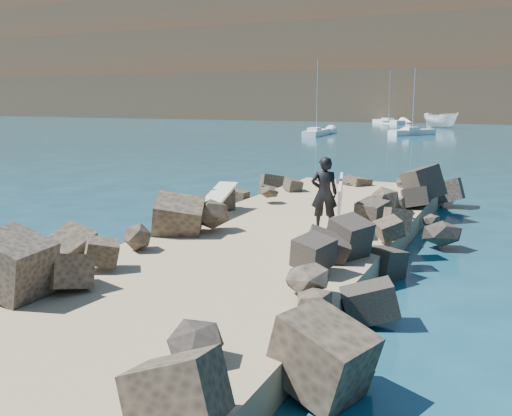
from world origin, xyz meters
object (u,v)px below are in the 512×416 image
Objects in this scene: surfboard_resting at (216,201)px; surfer_with_board at (327,193)px; sailboat_b at (412,132)px; boat_imported at (441,120)px.

surfer_with_board is (3.63, -0.43, 0.55)m from surfboard_resting.
surfboard_resting is at bearing -86.48° from sailboat_b.
boat_imported is at bearing 94.85° from surfer_with_board.
surfer_with_board is 53.99m from sailboat_b.
surfer_with_board is (6.22, -73.25, 0.45)m from boat_imported.
boat_imported is at bearing 82.82° from surfboard_resting.
surfboard_resting is 0.42× the size of boat_imported.
surfboard_resting is 0.32× the size of sailboat_b.
sailboat_b reaches higher than surfer_with_board.
surfer_with_board reaches higher than surfboard_resting.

